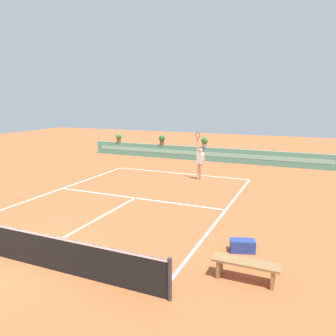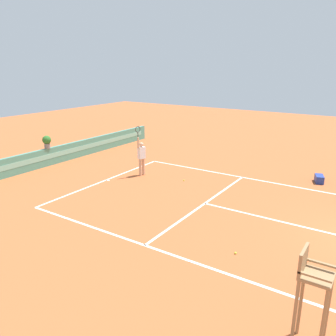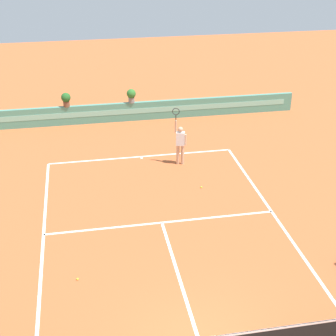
{
  "view_description": "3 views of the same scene",
  "coord_description": "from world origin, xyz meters",
  "px_view_note": "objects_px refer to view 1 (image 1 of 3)",
  "views": [
    {
      "loc": [
        6.92,
        -5.9,
        4.29
      ],
      "look_at": [
        0.63,
        8.64,
        1.0
      ],
      "focal_mm": 34.94,
      "sensor_mm": 36.0,
      "label": 1
    },
    {
      "loc": [
        -11.82,
        0.46,
        5.49
      ],
      "look_at": [
        0.63,
        8.64,
        1.0
      ],
      "focal_mm": 36.71,
      "sensor_mm": 36.0,
      "label": 2
    },
    {
      "loc": [
        -2.48,
        -8.25,
        9.78
      ],
      "look_at": [
        0.63,
        8.64,
        1.0
      ],
      "focal_mm": 53.25,
      "sensor_mm": 36.0,
      "label": 3
    }
  ],
  "objects_px": {
    "tennis_ball_near_baseline": "(40,206)",
    "potted_plant_centre": "(205,141)",
    "potted_plant_far_left": "(119,137)",
    "bench_courtside": "(246,266)",
    "tennis_player": "(200,161)",
    "potted_plant_left": "(162,139)",
    "gear_bag": "(243,246)",
    "tennis_ball_mid_court": "(193,190)"
  },
  "relations": [
    {
      "from": "tennis_ball_near_baseline",
      "to": "potted_plant_centre",
      "type": "relative_size",
      "value": 0.09
    },
    {
      "from": "potted_plant_far_left",
      "to": "potted_plant_centre",
      "type": "height_order",
      "value": "same"
    },
    {
      "from": "bench_courtside",
      "to": "tennis_ball_near_baseline",
      "type": "distance_m",
      "value": 9.11
    },
    {
      "from": "bench_courtside",
      "to": "tennis_player",
      "type": "xyz_separation_m",
      "value": [
        -4.2,
        9.42,
        0.67
      ]
    },
    {
      "from": "potted_plant_centre",
      "to": "potted_plant_left",
      "type": "xyz_separation_m",
      "value": [
        -3.34,
        0.0,
        0.0
      ]
    },
    {
      "from": "bench_courtside",
      "to": "tennis_player",
      "type": "bearing_deg",
      "value": 114.0
    },
    {
      "from": "tennis_ball_near_baseline",
      "to": "tennis_player",
      "type": "bearing_deg",
      "value": 57.0
    },
    {
      "from": "tennis_player",
      "to": "potted_plant_far_left",
      "type": "relative_size",
      "value": 3.57
    },
    {
      "from": "potted_plant_centre",
      "to": "potted_plant_left",
      "type": "distance_m",
      "value": 3.34
    },
    {
      "from": "bench_courtside",
      "to": "gear_bag",
      "type": "bearing_deg",
      "value": 103.18
    },
    {
      "from": "tennis_ball_mid_court",
      "to": "potted_plant_far_left",
      "type": "distance_m",
      "value": 11.97
    },
    {
      "from": "tennis_ball_mid_court",
      "to": "potted_plant_centre",
      "type": "distance_m",
      "value": 8.13
    },
    {
      "from": "gear_bag",
      "to": "potted_plant_centre",
      "type": "bearing_deg",
      "value": 111.55
    },
    {
      "from": "tennis_player",
      "to": "tennis_ball_near_baseline",
      "type": "relative_size",
      "value": 38.01
    },
    {
      "from": "bench_courtside",
      "to": "gear_bag",
      "type": "xyz_separation_m",
      "value": [
        -0.36,
        1.53,
        -0.2
      ]
    },
    {
      "from": "tennis_ball_mid_court",
      "to": "potted_plant_centre",
      "type": "height_order",
      "value": "potted_plant_centre"
    },
    {
      "from": "gear_bag",
      "to": "bench_courtside",
      "type": "bearing_deg",
      "value": -76.82
    },
    {
      "from": "tennis_player",
      "to": "gear_bag",
      "type": "bearing_deg",
      "value": -64.07
    },
    {
      "from": "tennis_player",
      "to": "potted_plant_centre",
      "type": "height_order",
      "value": "tennis_player"
    },
    {
      "from": "gear_bag",
      "to": "potted_plant_centre",
      "type": "xyz_separation_m",
      "value": [
        -5.29,
        13.4,
        1.23
      ]
    },
    {
      "from": "gear_bag",
      "to": "potted_plant_centre",
      "type": "height_order",
      "value": "potted_plant_centre"
    },
    {
      "from": "tennis_ball_mid_court",
      "to": "potted_plant_left",
      "type": "distance_m",
      "value": 9.47
    },
    {
      "from": "potted_plant_centre",
      "to": "tennis_ball_mid_court",
      "type": "bearing_deg",
      "value": -76.55
    },
    {
      "from": "bench_courtside",
      "to": "potted_plant_far_left",
      "type": "bearing_deg",
      "value": 130.51
    },
    {
      "from": "bench_courtside",
      "to": "potted_plant_far_left",
      "type": "distance_m",
      "value": 19.67
    },
    {
      "from": "gear_bag",
      "to": "potted_plant_left",
      "type": "height_order",
      "value": "potted_plant_left"
    },
    {
      "from": "bench_courtside",
      "to": "potted_plant_left",
      "type": "height_order",
      "value": "potted_plant_left"
    },
    {
      "from": "tennis_ball_mid_court",
      "to": "potted_plant_left",
      "type": "height_order",
      "value": "potted_plant_left"
    },
    {
      "from": "potted_plant_far_left",
      "to": "potted_plant_left",
      "type": "bearing_deg",
      "value": 0.0
    },
    {
      "from": "tennis_player",
      "to": "potted_plant_left",
      "type": "relative_size",
      "value": 3.57
    },
    {
      "from": "gear_bag",
      "to": "tennis_ball_near_baseline",
      "type": "bearing_deg",
      "value": 174.53
    },
    {
      "from": "tennis_player",
      "to": "potted_plant_left",
      "type": "distance_m",
      "value": 7.31
    },
    {
      "from": "tennis_ball_mid_court",
      "to": "potted_plant_centre",
      "type": "xyz_separation_m",
      "value": [
        -1.86,
        7.79,
        1.38
      ]
    },
    {
      "from": "gear_bag",
      "to": "tennis_player",
      "type": "distance_m",
      "value": 8.82
    },
    {
      "from": "tennis_player",
      "to": "tennis_ball_near_baseline",
      "type": "height_order",
      "value": "tennis_player"
    },
    {
      "from": "potted_plant_centre",
      "to": "potted_plant_left",
      "type": "bearing_deg",
      "value": 180.0
    },
    {
      "from": "bench_courtside",
      "to": "tennis_ball_mid_court",
      "type": "xyz_separation_m",
      "value": [
        -3.79,
        7.14,
        -0.34
      ]
    },
    {
      "from": "potted_plant_far_left",
      "to": "potted_plant_left",
      "type": "distance_m",
      "value": 3.77
    },
    {
      "from": "potted_plant_far_left",
      "to": "potted_plant_left",
      "type": "relative_size",
      "value": 1.0
    },
    {
      "from": "bench_courtside",
      "to": "gear_bag",
      "type": "relative_size",
      "value": 2.29
    },
    {
      "from": "gear_bag",
      "to": "tennis_player",
      "type": "height_order",
      "value": "tennis_player"
    },
    {
      "from": "tennis_ball_near_baseline",
      "to": "potted_plant_far_left",
      "type": "relative_size",
      "value": 0.09
    }
  ]
}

